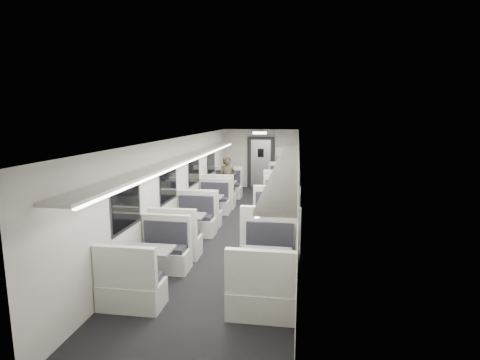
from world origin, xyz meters
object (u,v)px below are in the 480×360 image
(booth_left_c, at_px, (187,229))
(booth_right_d, at_px, (266,272))
(booth_right_c, at_px, (274,232))
(booth_left_a, at_px, (224,192))
(booth_left_b, at_px, (209,207))
(vestibule_door, at_px, (261,163))
(exit_sign, at_px, (260,133))
(booth_left_d, at_px, (150,267))
(passenger, at_px, (227,181))
(booth_right_b, at_px, (279,207))
(booth_right_a, at_px, (283,189))

(booth_left_c, bearing_deg, booth_right_d, -46.50)
(booth_left_c, bearing_deg, booth_right_c, -1.96)
(booth_left_a, distance_m, booth_right_c, 4.86)
(booth_left_a, bearing_deg, booth_left_b, -90.00)
(vestibule_door, bearing_deg, booth_left_a, -109.43)
(booth_left_a, relative_size, exit_sign, 3.35)
(booth_right_c, relative_size, exit_sign, 3.75)
(booth_left_d, height_order, booth_right_c, booth_right_c)
(booth_left_b, bearing_deg, booth_right_d, -64.89)
(passenger, xyz_separation_m, vestibule_door, (0.80, 3.13, 0.23))
(booth_left_b, bearing_deg, booth_right_b, 6.25)
(booth_left_c, xyz_separation_m, booth_left_d, (0.00, -2.19, -0.01))
(booth_right_a, height_order, vestibule_door, vestibule_door)
(booth_left_b, relative_size, booth_left_d, 1.00)
(booth_left_c, height_order, booth_right_a, booth_right_a)
(booth_left_d, xyz_separation_m, passenger, (0.20, 6.25, 0.46))
(booth_left_a, height_order, booth_right_b, booth_right_b)
(booth_left_b, xyz_separation_m, booth_right_d, (2.00, -4.27, 0.01))
(booth_left_b, relative_size, booth_right_a, 0.85)
(exit_sign, bearing_deg, booth_right_b, -76.98)
(booth_left_b, height_order, booth_right_c, booth_right_c)
(booth_left_d, distance_m, vestibule_door, 9.46)
(booth_right_c, height_order, exit_sign, exit_sign)
(passenger, bearing_deg, booth_right_c, -76.71)
(booth_left_c, height_order, vestibule_door, vestibule_door)
(booth_left_c, height_order, passenger, passenger)
(booth_right_b, distance_m, booth_right_d, 4.49)
(booth_left_c, height_order, exit_sign, exit_sign)
(booth_left_a, bearing_deg, booth_right_c, -65.68)
(booth_right_c, bearing_deg, passenger, 113.60)
(booth_left_b, height_order, booth_right_b, booth_right_b)
(booth_left_d, relative_size, booth_right_c, 0.84)
(booth_right_a, relative_size, exit_sign, 3.73)
(booth_left_b, relative_size, booth_right_c, 0.84)
(booth_right_d, height_order, exit_sign, exit_sign)
(booth_right_b, bearing_deg, booth_left_b, -173.75)
(booth_left_c, relative_size, vestibule_door, 0.97)
(booth_right_a, bearing_deg, exit_sign, 118.49)
(booth_right_d, bearing_deg, booth_left_d, -177.66)
(booth_right_c, bearing_deg, exit_sign, 98.40)
(booth_right_b, distance_m, booth_right_c, 2.45)
(booth_left_b, height_order, booth_right_a, booth_right_a)
(booth_left_b, xyz_separation_m, booth_right_a, (2.00, 2.70, 0.06))
(booth_left_a, relative_size, booth_left_d, 1.06)
(booth_right_a, relative_size, booth_right_d, 1.13)
(booth_left_a, xyz_separation_m, passenger, (0.20, -0.29, 0.44))
(booth_left_b, bearing_deg, booth_right_c, -48.10)
(booth_left_b, relative_size, booth_right_b, 0.93)
(booth_right_b, height_order, booth_right_d, booth_right_b)
(booth_left_d, xyz_separation_m, booth_right_b, (2.00, 4.57, 0.02))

